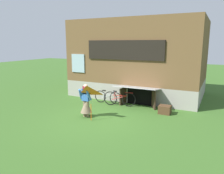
# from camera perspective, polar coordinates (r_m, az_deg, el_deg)

# --- Properties ---
(ground_plane) EXTENTS (60.00, 60.00, 0.00)m
(ground_plane) POSITION_cam_1_polar(r_m,az_deg,el_deg) (9.79, -4.01, -8.27)
(ground_plane) COLOR #386023
(log_house) EXTENTS (7.81, 6.17, 4.67)m
(log_house) POSITION_cam_1_polar(r_m,az_deg,el_deg) (14.29, 7.27, 7.47)
(log_house) COLOR #9E998E
(log_house) RESTS_ON ground_plane
(person) EXTENTS (0.60, 0.52, 1.51)m
(person) POSITION_cam_1_polar(r_m,az_deg,el_deg) (9.89, -6.84, -4.29)
(person) COLOR #7F6B51
(person) RESTS_ON ground_plane
(kite) EXTENTS (0.86, 0.85, 1.48)m
(kite) POSITION_cam_1_polar(r_m,az_deg,el_deg) (9.13, -6.61, -1.89)
(kite) COLOR orange
(kite) RESTS_ON ground_plane
(bicycle_red) EXTENTS (1.75, 0.33, 0.80)m
(bicycle_red) POSITION_cam_1_polar(r_m,az_deg,el_deg) (11.62, 1.96, -3.07)
(bicycle_red) COLOR black
(bicycle_red) RESTS_ON ground_plane
(bicycle_silver) EXTENTS (1.60, 0.12, 0.73)m
(bicycle_silver) POSITION_cam_1_polar(r_m,az_deg,el_deg) (12.11, -1.12, -2.63)
(bicycle_silver) COLOR black
(bicycle_silver) RESTS_ON ground_plane
(wooden_crate) EXTENTS (0.55, 0.47, 0.40)m
(wooden_crate) POSITION_cam_1_polar(r_m,az_deg,el_deg) (10.68, 13.66, -5.78)
(wooden_crate) COLOR #4C331E
(wooden_crate) RESTS_ON ground_plane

